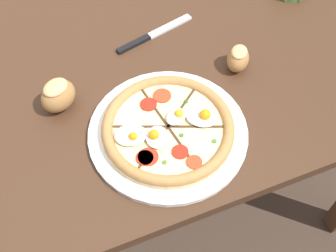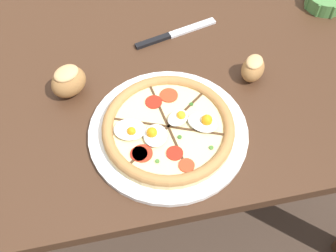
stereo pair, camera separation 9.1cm
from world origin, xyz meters
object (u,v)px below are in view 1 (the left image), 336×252
bread_piece_mid (238,58)px  bread_piece_far (58,95)px  dining_table (98,101)px  pizza (168,129)px  knife_main (154,34)px

bread_piece_mid → bread_piece_far: 0.44m
dining_table → pizza: pizza is taller
knife_main → bread_piece_far: bearing=-167.9°
dining_table → pizza: size_ratio=4.37×
dining_table → bread_piece_far: bread_piece_far is taller
pizza → bread_piece_far: (-0.20, 0.17, 0.02)m
dining_table → bread_piece_mid: 0.38m
dining_table → bread_piece_far: 0.17m
dining_table → bread_piece_far: size_ratio=14.48×
bread_piece_far → knife_main: (0.28, 0.14, -0.04)m
bread_piece_mid → bread_piece_far: size_ratio=0.82×
bread_piece_far → bread_piece_mid: bearing=-5.7°
bread_piece_mid → bread_piece_far: (-0.43, 0.04, 0.01)m
pizza → bread_piece_mid: 0.26m
dining_table → bread_piece_mid: bearing=-16.3°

